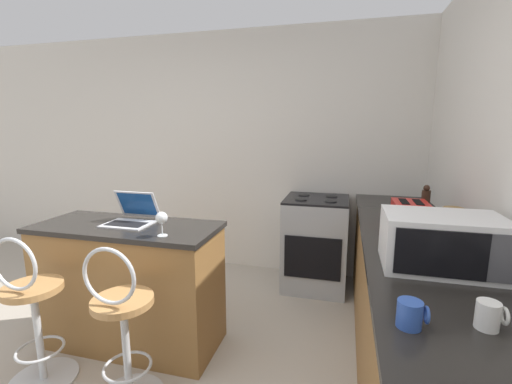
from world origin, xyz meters
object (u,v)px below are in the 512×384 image
Objects in this scene: bar_stool_far at (123,331)px; mug_white at (489,315)px; stove_range at (315,243)px; storage_jar at (452,225)px; laptop at (132,215)px; microwave at (441,242)px; mug_blue at (410,314)px; bar_stool_near at (33,316)px; wine_glass_short at (162,219)px; pepper_mill at (425,204)px; toaster at (410,215)px.

mug_white is at bearing -9.30° from bar_stool_far.
stove_range is (0.92, 1.80, -0.00)m from bar_stool_far.
storage_jar is 0.97m from mug_white.
microwave is at bearing -9.78° from laptop.
microwave reaches higher than mug_blue.
mug_blue is at bearing -9.19° from bar_stool_near.
mug_white is (0.03, -0.52, -0.08)m from microwave.
mug_blue is (1.41, -0.33, 0.50)m from bar_stool_far.
bar_stool_near is at bearing -130.60° from stove_range.
wine_glass_short is 1.87m from pepper_mill.
toaster is at bearing -51.64° from stove_range.
microwave is 5.49× the size of mug_white.
bar_stool_far is at bearing -146.16° from pepper_mill.
bar_stool_far is at bearing -171.25° from microwave.
pepper_mill is (-0.05, 0.49, 0.02)m from storage_jar.
storage_jar is 2.18× the size of mug_white.
microwave reaches higher than toaster.
microwave is 0.58× the size of stove_range.
mug_blue is (1.71, -0.92, -0.01)m from laptop.
toaster is 0.28m from pepper_mill.
bar_stool_far is 1.07× the size of stove_range.
storage_jar is at bearing -84.09° from pepper_mill.
bar_stool_near is 0.84m from laptop.
pepper_mill is (1.68, 0.81, 0.01)m from wine_glass_short.
bar_stool_far is 1.53m from mug_blue.
mug_blue is at bearing -110.99° from storage_jar.
wine_glass_short is (0.07, 0.36, 0.57)m from bar_stool_far.
microwave is at bearing -4.00° from wine_glass_short.
mug_white reaches higher than mug_blue.
storage_jar is at bearing -51.80° from toaster.
mug_blue is (-0.26, -0.06, -0.00)m from mug_white.
toaster reaches higher than stove_range.
microwave is 1.81m from stove_range.
microwave is 0.53m from mug_white.
microwave is at bearing 8.75° from bar_stool_far.
microwave is 0.93m from pepper_mill.
storage_jar is 1.09m from mug_blue.
mug_blue is (-0.23, -0.58, -0.09)m from microwave.
bar_stool_near is 2.35m from microwave.
mug_white is (0.06, -1.20, -0.04)m from toaster.
stove_range is 1.77m from wine_glass_short.
mug_blue is at bearing -13.17° from bar_stool_far.
toaster is 0.31m from storage_jar.
pepper_mill is (0.11, 0.92, -0.01)m from microwave.
pepper_mill is at bearing 33.84° from bar_stool_far.
wine_glass_short is 0.59× the size of pepper_mill.
mug_blue is at bearing -77.01° from stove_range.
wine_glass_short reaches higher than bar_stool_far.
stove_range is at bearing 63.06° from bar_stool_far.
microwave is at bearing 68.63° from mug_blue.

